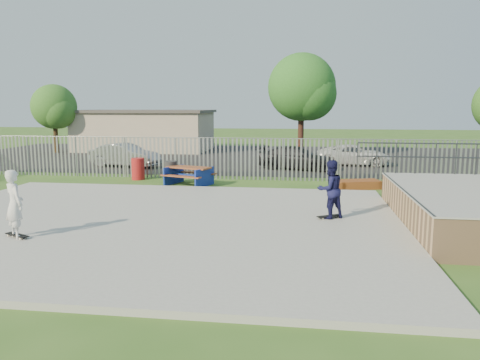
# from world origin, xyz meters

# --- Properties ---
(ground) EXTENTS (120.00, 120.00, 0.00)m
(ground) POSITION_xyz_m (0.00, 0.00, 0.00)
(ground) COLOR #375F20
(ground) RESTS_ON ground
(concrete_slab) EXTENTS (15.00, 12.00, 0.15)m
(concrete_slab) POSITION_xyz_m (0.00, 0.00, 0.07)
(concrete_slab) COLOR #9A9A95
(concrete_slab) RESTS_ON ground
(quarter_pipe) EXTENTS (5.50, 7.05, 2.19)m
(quarter_pipe) POSITION_xyz_m (9.50, 1.04, 0.56)
(quarter_pipe) COLOR tan
(quarter_pipe) RESTS_ON ground
(fence) EXTENTS (26.04, 16.02, 2.00)m
(fence) POSITION_xyz_m (1.00, 4.59, 1.00)
(fence) COLOR gray
(fence) RESTS_ON ground
(picnic_table) EXTENTS (2.40, 2.18, 0.83)m
(picnic_table) POSITION_xyz_m (-0.49, 7.11, 0.42)
(picnic_table) COLOR brown
(picnic_table) RESTS_ON ground
(funbox) EXTENTS (1.95, 1.34, 0.35)m
(funbox) POSITION_xyz_m (6.96, 7.27, 0.18)
(funbox) COLOR brown
(funbox) RESTS_ON ground
(trash_bin_red) EXTENTS (0.62, 0.62, 1.04)m
(trash_bin_red) POSITION_xyz_m (-3.32, 8.36, 0.52)
(trash_bin_red) COLOR #A4191A
(trash_bin_red) RESTS_ON ground
(trash_bin_grey) EXTENTS (0.61, 0.61, 1.01)m
(trash_bin_grey) POSITION_xyz_m (-1.49, 7.60, 0.50)
(trash_bin_grey) COLOR #29292B
(trash_bin_grey) RESTS_ON ground
(parking_lot) EXTENTS (40.00, 18.00, 0.02)m
(parking_lot) POSITION_xyz_m (0.00, 19.00, 0.01)
(parking_lot) COLOR black
(parking_lot) RESTS_ON ground
(car_silver) EXTENTS (4.33, 2.31, 1.36)m
(car_silver) POSITION_xyz_m (-5.65, 12.65, 0.70)
(car_silver) COLOR #9E9EA3
(car_silver) RESTS_ON parking_lot
(car_dark) EXTENTS (4.71, 2.86, 1.28)m
(car_dark) POSITION_xyz_m (4.20, 12.98, 0.66)
(car_dark) COLOR black
(car_dark) RESTS_ON parking_lot
(car_white) EXTENTS (4.41, 2.15, 1.21)m
(car_white) POSITION_xyz_m (7.56, 15.31, 0.62)
(car_white) COLOR silver
(car_white) RESTS_ON parking_lot
(building) EXTENTS (10.40, 6.40, 3.20)m
(building) POSITION_xyz_m (-8.00, 23.00, 1.61)
(building) COLOR #BAA98F
(building) RESTS_ON ground
(tree_left) EXTENTS (3.32, 3.32, 5.12)m
(tree_left) POSITION_xyz_m (-14.00, 20.04, 3.45)
(tree_left) COLOR #3C2B18
(tree_left) RESTS_ON ground
(tree_mid) EXTENTS (4.58, 4.58, 7.07)m
(tree_mid) POSITION_xyz_m (4.36, 19.40, 4.76)
(tree_mid) COLOR #3D2118
(tree_mid) RESTS_ON ground
(skateboard_a) EXTENTS (0.78, 0.60, 0.08)m
(skateboard_a) POSITION_xyz_m (5.40, 0.99, 0.19)
(skateboard_a) COLOR black
(skateboard_a) RESTS_ON concrete_slab
(skateboard_b) EXTENTS (0.81, 0.53, 0.08)m
(skateboard_b) POSITION_xyz_m (-2.74, -2.26, 0.19)
(skateboard_b) COLOR black
(skateboard_b) RESTS_ON concrete_slab
(skater_navy) EXTENTS (1.09, 1.03, 1.77)m
(skater_navy) POSITION_xyz_m (5.40, 0.99, 1.04)
(skater_navy) COLOR #13143D
(skater_navy) RESTS_ON concrete_slab
(skater_white) EXTENTS (0.77, 0.72, 1.77)m
(skater_white) POSITION_xyz_m (-2.74, -2.26, 1.04)
(skater_white) COLOR silver
(skater_white) RESTS_ON concrete_slab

